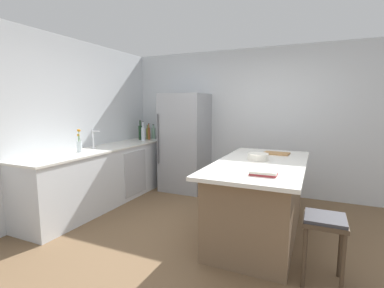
% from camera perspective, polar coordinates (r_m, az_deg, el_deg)
% --- Properties ---
extents(ground_plane, '(7.20, 7.20, 0.00)m').
position_cam_1_polar(ground_plane, '(3.45, 4.10, -19.67)').
color(ground_plane, brown).
extents(wall_rear, '(6.00, 0.10, 2.60)m').
position_cam_1_polar(wall_rear, '(5.24, 12.78, 4.45)').
color(wall_rear, silver).
rests_on(wall_rear, ground_plane).
extents(wall_left, '(0.10, 6.00, 2.60)m').
position_cam_1_polar(wall_left, '(4.53, -26.24, 3.33)').
color(wall_left, silver).
rests_on(wall_left, ground_plane).
extents(counter_run_left, '(0.66, 2.96, 0.92)m').
position_cam_1_polar(counter_run_left, '(4.84, -17.02, -6.04)').
color(counter_run_left, silver).
rests_on(counter_run_left, ground_plane).
extents(kitchen_island, '(1.02, 2.05, 0.92)m').
position_cam_1_polar(kitchen_island, '(3.61, 13.55, -10.62)').
color(kitchen_island, '#7A6047').
rests_on(kitchen_island, ground_plane).
extents(refrigerator, '(0.80, 0.76, 1.81)m').
position_cam_1_polar(refrigerator, '(5.28, -1.43, 0.34)').
color(refrigerator, '#93969B').
rests_on(refrigerator, ground_plane).
extents(bar_stool, '(0.36, 0.36, 0.62)m').
position_cam_1_polar(bar_stool, '(2.85, 25.35, -15.27)').
color(bar_stool, '#473828').
rests_on(bar_stool, ground_plane).
extents(sink_faucet, '(0.15, 0.05, 0.30)m').
position_cam_1_polar(sink_faucet, '(4.62, -19.33, 0.99)').
color(sink_faucet, silver).
rests_on(sink_faucet, counter_run_left).
extents(flower_vase, '(0.07, 0.07, 0.34)m').
position_cam_1_polar(flower_vase, '(4.37, -21.97, -0.11)').
color(flower_vase, silver).
rests_on(flower_vase, counter_run_left).
extents(gin_bottle, '(0.08, 0.08, 0.29)m').
position_cam_1_polar(gin_bottle, '(5.78, -7.86, 2.26)').
color(gin_bottle, '#8CB79E').
rests_on(gin_bottle, counter_run_left).
extents(olive_oil_bottle, '(0.05, 0.05, 0.29)m').
position_cam_1_polar(olive_oil_bottle, '(5.75, -9.06, 2.17)').
color(olive_oil_bottle, olive).
rests_on(olive_oil_bottle, counter_run_left).
extents(vinegar_bottle, '(0.05, 0.05, 0.33)m').
position_cam_1_polar(vinegar_bottle, '(5.62, -8.76, 2.24)').
color(vinegar_bottle, '#994C23').
rests_on(vinegar_bottle, counter_run_left).
extents(wine_bottle, '(0.07, 0.07, 0.39)m').
position_cam_1_polar(wine_bottle, '(5.62, -10.46, 2.37)').
color(wine_bottle, '#19381E').
rests_on(wine_bottle, counter_run_left).
extents(soda_bottle, '(0.08, 0.08, 0.38)m').
position_cam_1_polar(soda_bottle, '(5.45, -9.89, 2.14)').
color(soda_bottle, silver).
rests_on(soda_bottle, counter_run_left).
extents(cookbook_stack, '(0.26, 0.19, 0.05)m').
position_cam_1_polar(cookbook_stack, '(2.85, 14.37, -5.66)').
color(cookbook_stack, '#A83338').
rests_on(cookbook_stack, kitchen_island).
extents(mixing_bowl, '(0.26, 0.26, 0.08)m').
position_cam_1_polar(mixing_bowl, '(3.60, 13.29, -2.52)').
color(mixing_bowl, silver).
rests_on(mixing_bowl, kitchen_island).
extents(cutting_board, '(0.36, 0.26, 0.02)m').
position_cam_1_polar(cutting_board, '(4.11, 16.79, -1.83)').
color(cutting_board, '#9E7042').
rests_on(cutting_board, kitchen_island).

